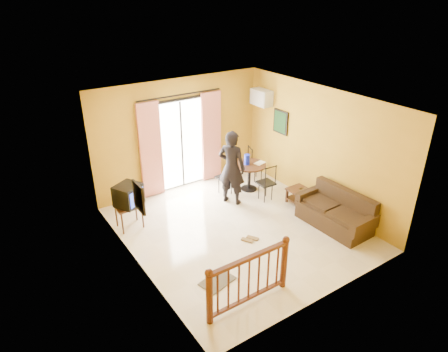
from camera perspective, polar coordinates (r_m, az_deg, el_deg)
ground at (r=8.71m, az=1.99°, el=-7.52°), size 5.00×5.00×0.00m
room_shell at (r=7.90m, az=2.18°, el=2.84°), size 5.00×5.00×5.00m
balcony_door at (r=10.02m, az=-6.05°, el=4.64°), size 2.25×0.14×2.46m
tv_table at (r=8.76m, az=-13.50°, el=-4.48°), size 0.54×0.45×0.55m
television at (r=8.62m, az=-13.50°, el=-2.67°), size 0.67×0.65×0.46m
picture_left at (r=6.85m, az=-12.06°, el=-3.00°), size 0.05×0.42×0.52m
dining_table at (r=10.06m, az=3.64°, el=0.92°), size 0.84×0.84×0.70m
water_jug at (r=9.94m, az=3.30°, el=2.37°), size 0.14×0.14×0.26m
serving_tray at (r=10.07m, az=5.15°, el=1.87°), size 0.31×0.24×0.02m
dining_chairs at (r=10.25m, az=3.51°, el=-2.05°), size 1.60×1.47×0.95m
air_conditioner at (r=10.43m, az=5.34°, el=11.11°), size 0.31×0.60×0.40m
botanical_print at (r=10.18m, az=8.08°, el=7.65°), size 0.05×0.50×0.60m
coffee_table at (r=9.58m, az=11.35°, el=-2.96°), size 0.47×0.85×0.38m
bowl at (r=9.54m, az=11.25°, el=-2.02°), size 0.22×0.22×0.06m
sofa at (r=9.00m, az=15.73°, el=-5.12°), size 0.83×1.71×0.81m
standing_person at (r=9.30m, az=1.10°, el=1.19°), size 0.72×0.79×1.81m
stair_balustrade at (r=6.60m, az=3.59°, el=-14.07°), size 1.63×0.13×1.04m
doormat at (r=7.34m, az=-0.95°, el=-14.78°), size 0.68×0.53×0.02m
sandals at (r=8.37m, az=3.71°, el=-8.98°), size 0.35×0.27×0.03m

